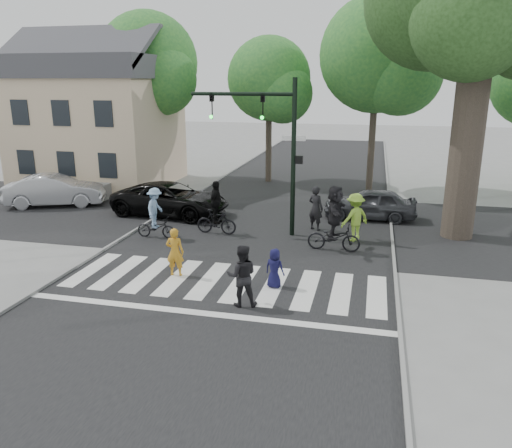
{
  "coord_description": "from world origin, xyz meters",
  "views": [
    {
      "loc": [
        4.17,
        -12.47,
        5.86
      ],
      "look_at": [
        0.5,
        3.0,
        1.3
      ],
      "focal_mm": 35.0,
      "sensor_mm": 36.0,
      "label": 1
    }
  ],
  "objects_px": {
    "pedestrian_child": "(275,268)",
    "pedestrian_adult": "(242,276)",
    "cyclist_right": "(334,222)",
    "car_grey": "(370,204)",
    "car_silver": "(55,190)",
    "cyclist_mid": "(216,212)",
    "pedestrian_woman": "(175,252)",
    "car_suv": "(171,199)",
    "traffic_signal": "(272,135)",
    "cyclist_left": "(156,216)"
  },
  "relations": [
    {
      "from": "pedestrian_adult",
      "to": "car_suv",
      "type": "distance_m",
      "value": 10.14
    },
    {
      "from": "pedestrian_child",
      "to": "pedestrian_adult",
      "type": "relative_size",
      "value": 0.69
    },
    {
      "from": "pedestrian_woman",
      "to": "cyclist_left",
      "type": "bearing_deg",
      "value": -62.65
    },
    {
      "from": "car_suv",
      "to": "cyclist_left",
      "type": "bearing_deg",
      "value": -161.3
    },
    {
      "from": "pedestrian_woman",
      "to": "pedestrian_child",
      "type": "relative_size",
      "value": 1.3
    },
    {
      "from": "pedestrian_child",
      "to": "cyclist_mid",
      "type": "height_order",
      "value": "cyclist_mid"
    },
    {
      "from": "car_silver",
      "to": "pedestrian_adult",
      "type": "bearing_deg",
      "value": -149.5
    },
    {
      "from": "car_silver",
      "to": "pedestrian_woman",
      "type": "bearing_deg",
      "value": -150.73
    },
    {
      "from": "traffic_signal",
      "to": "cyclist_left",
      "type": "height_order",
      "value": "traffic_signal"
    },
    {
      "from": "pedestrian_child",
      "to": "car_suv",
      "type": "distance_m",
      "value": 9.38
    },
    {
      "from": "pedestrian_woman",
      "to": "car_suv",
      "type": "relative_size",
      "value": 0.29
    },
    {
      "from": "traffic_signal",
      "to": "cyclist_mid",
      "type": "xyz_separation_m",
      "value": [
        -2.11,
        -0.51,
        -3.03
      ]
    },
    {
      "from": "pedestrian_adult",
      "to": "cyclist_mid",
      "type": "height_order",
      "value": "cyclist_mid"
    },
    {
      "from": "car_grey",
      "to": "cyclist_left",
      "type": "bearing_deg",
      "value": -60.39
    },
    {
      "from": "cyclist_left",
      "to": "cyclist_right",
      "type": "height_order",
      "value": "cyclist_right"
    },
    {
      "from": "pedestrian_child",
      "to": "cyclist_right",
      "type": "height_order",
      "value": "cyclist_right"
    },
    {
      "from": "cyclist_right",
      "to": "car_suv",
      "type": "relative_size",
      "value": 0.45
    },
    {
      "from": "pedestrian_adult",
      "to": "cyclist_mid",
      "type": "distance_m",
      "value": 6.73
    },
    {
      "from": "pedestrian_child",
      "to": "car_grey",
      "type": "height_order",
      "value": "car_grey"
    },
    {
      "from": "cyclist_mid",
      "to": "cyclist_right",
      "type": "height_order",
      "value": "cyclist_right"
    },
    {
      "from": "car_suv",
      "to": "car_silver",
      "type": "height_order",
      "value": "car_silver"
    },
    {
      "from": "cyclist_left",
      "to": "car_grey",
      "type": "distance_m",
      "value": 9.29
    },
    {
      "from": "pedestrian_child",
      "to": "car_silver",
      "type": "bearing_deg",
      "value": -17.98
    },
    {
      "from": "pedestrian_child",
      "to": "car_suv",
      "type": "relative_size",
      "value": 0.23
    },
    {
      "from": "pedestrian_adult",
      "to": "cyclist_left",
      "type": "xyz_separation_m",
      "value": [
        -4.8,
        5.12,
        -0.0
      ]
    },
    {
      "from": "traffic_signal",
      "to": "car_suv",
      "type": "relative_size",
      "value": 1.14
    },
    {
      "from": "pedestrian_adult",
      "to": "cyclist_right",
      "type": "height_order",
      "value": "cyclist_right"
    },
    {
      "from": "pedestrian_adult",
      "to": "car_grey",
      "type": "bearing_deg",
      "value": -122.71
    },
    {
      "from": "traffic_signal",
      "to": "pedestrian_child",
      "type": "xyz_separation_m",
      "value": [
        1.19,
        -5.25,
        -3.31
      ]
    },
    {
      "from": "pedestrian_child",
      "to": "pedestrian_adult",
      "type": "xyz_separation_m",
      "value": [
        -0.61,
        -1.42,
        0.26
      ]
    },
    {
      "from": "pedestrian_child",
      "to": "cyclist_right",
      "type": "bearing_deg",
      "value": -97.7
    },
    {
      "from": "cyclist_left",
      "to": "cyclist_right",
      "type": "relative_size",
      "value": 0.83
    },
    {
      "from": "cyclist_mid",
      "to": "car_grey",
      "type": "distance_m",
      "value": 6.95
    },
    {
      "from": "traffic_signal",
      "to": "cyclist_right",
      "type": "relative_size",
      "value": 2.52
    },
    {
      "from": "cyclist_left",
      "to": "cyclist_mid",
      "type": "bearing_deg",
      "value": 26.26
    },
    {
      "from": "pedestrian_adult",
      "to": "car_suv",
      "type": "relative_size",
      "value": 0.33
    },
    {
      "from": "pedestrian_child",
      "to": "cyclist_left",
      "type": "relative_size",
      "value": 0.6
    },
    {
      "from": "car_suv",
      "to": "pedestrian_child",
      "type": "bearing_deg",
      "value": -133.09
    },
    {
      "from": "cyclist_right",
      "to": "car_silver",
      "type": "xyz_separation_m",
      "value": [
        -13.77,
        3.66,
        -0.3
      ]
    },
    {
      "from": "traffic_signal",
      "to": "car_silver",
      "type": "height_order",
      "value": "traffic_signal"
    },
    {
      "from": "cyclist_right",
      "to": "car_grey",
      "type": "distance_m",
      "value": 4.86
    },
    {
      "from": "pedestrian_woman",
      "to": "cyclist_left",
      "type": "distance_m",
      "value": 4.15
    },
    {
      "from": "traffic_signal",
      "to": "pedestrian_child",
      "type": "height_order",
      "value": "traffic_signal"
    },
    {
      "from": "car_silver",
      "to": "cyclist_mid",
      "type": "bearing_deg",
      "value": -128.95
    },
    {
      "from": "pedestrian_adult",
      "to": "car_suv",
      "type": "height_order",
      "value": "pedestrian_adult"
    },
    {
      "from": "pedestrian_woman",
      "to": "cyclist_left",
      "type": "xyz_separation_m",
      "value": [
        -2.23,
        3.5,
        0.08
      ]
    },
    {
      "from": "pedestrian_woman",
      "to": "car_silver",
      "type": "xyz_separation_m",
      "value": [
        -9.17,
        7.2,
        -0.01
      ]
    },
    {
      "from": "cyclist_left",
      "to": "pedestrian_child",
      "type": "bearing_deg",
      "value": -34.36
    },
    {
      "from": "traffic_signal",
      "to": "cyclist_left",
      "type": "bearing_deg",
      "value": -159.88
    },
    {
      "from": "cyclist_right",
      "to": "car_silver",
      "type": "distance_m",
      "value": 14.25
    }
  ]
}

